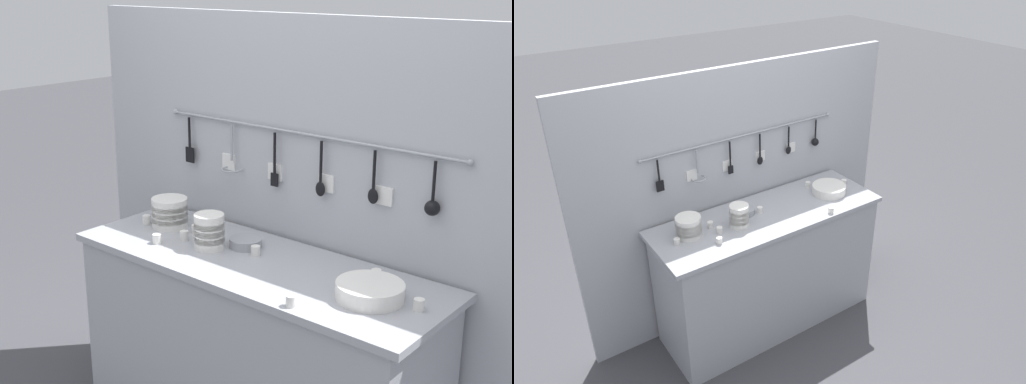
# 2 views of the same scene
# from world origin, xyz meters

# --- Properties ---
(ground_plane) EXTENTS (20.00, 20.00, 0.00)m
(ground_plane) POSITION_xyz_m (0.00, 0.00, 0.00)
(ground_plane) COLOR #424247
(counter) EXTENTS (1.57, 0.54, 0.91)m
(counter) POSITION_xyz_m (0.00, 0.00, 0.46)
(counter) COLOR #9EA0A8
(counter) RESTS_ON ground
(back_wall) EXTENTS (2.37, 0.11, 1.84)m
(back_wall) POSITION_xyz_m (0.00, 0.31, 0.92)
(back_wall) COLOR #A8AAB2
(back_wall) RESTS_ON ground
(bowl_stack_tall_left) EXTENTS (0.12, 0.12, 0.15)m
(bowl_stack_tall_left) POSITION_xyz_m (-0.23, -0.02, 0.98)
(bowl_stack_tall_left) COLOR silver
(bowl_stack_tall_left) RESTS_ON counter
(bowl_stack_back_corner) EXTENTS (0.16, 0.16, 0.13)m
(bowl_stack_back_corner) POSITION_xyz_m (-0.54, 0.06, 0.97)
(bowl_stack_back_corner) COLOR silver
(bowl_stack_back_corner) RESTS_ON counter
(plate_stack) EXTENTS (0.24, 0.24, 0.06)m
(plate_stack) POSITION_xyz_m (0.52, -0.01, 0.94)
(plate_stack) COLOR silver
(plate_stack) RESTS_ON counter
(steel_mixing_bowl) EXTENTS (0.14, 0.14, 0.04)m
(steel_mixing_bowl) POSITION_xyz_m (-0.13, 0.09, 0.93)
(steel_mixing_bowl) COLOR #93969E
(steel_mixing_bowl) RESTS_ON counter
(cup_mid_row) EXTENTS (0.04, 0.04, 0.04)m
(cup_mid_row) POSITION_xyz_m (0.35, -0.23, 0.93)
(cup_mid_row) COLOR silver
(cup_mid_row) RESTS_ON counter
(cup_front_right) EXTENTS (0.04, 0.04, 0.04)m
(cup_front_right) POSITION_xyz_m (0.69, 0.03, 0.93)
(cup_front_right) COLOR silver
(cup_front_right) RESTS_ON counter
(cup_back_left) EXTENTS (0.04, 0.04, 0.04)m
(cup_back_left) POSITION_xyz_m (-0.65, 0.01, 0.93)
(cup_back_left) COLOR silver
(cup_back_left) RESTS_ON counter
(cup_by_caddy) EXTENTS (0.04, 0.04, 0.04)m
(cup_by_caddy) POSITION_xyz_m (-0.38, -0.02, 0.93)
(cup_by_caddy) COLOR silver
(cup_by_caddy) RESTS_ON counter
(cup_edge_far) EXTENTS (0.04, 0.04, 0.04)m
(cup_edge_far) POSITION_xyz_m (-0.43, -0.12, 0.93)
(cup_edge_far) COLOR silver
(cup_edge_far) RESTS_ON counter
(cup_front_left) EXTENTS (0.04, 0.04, 0.04)m
(cup_front_left) POSITION_xyz_m (-0.39, 0.07, 0.93)
(cup_front_left) COLOR silver
(cup_front_left) RESTS_ON counter
(cup_back_right) EXTENTS (0.04, 0.04, 0.04)m
(cup_back_right) POSITION_xyz_m (0.45, 0.15, 0.93)
(cup_back_right) COLOR silver
(cup_back_right) RESTS_ON counter
(cup_beside_plates) EXTENTS (0.04, 0.04, 0.04)m
(cup_beside_plates) POSITION_xyz_m (-0.03, 0.04, 0.93)
(cup_beside_plates) COLOR silver
(cup_beside_plates) RESTS_ON counter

